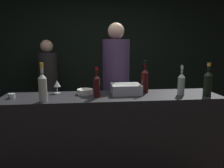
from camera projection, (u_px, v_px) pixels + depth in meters
wall_back_chalkboard at (101, 53)px, 4.25m from camera, size 6.40×0.06×2.80m
bar_counter at (112, 140)px, 2.42m from camera, size 2.32×0.54×1.01m
ice_bin_with_bottles at (126, 88)px, 2.41m from camera, size 0.32×0.26×0.12m
bowl_white at (85, 91)px, 2.39m from camera, size 0.17×0.17×0.06m
wine_glass at (57, 84)px, 2.43m from camera, size 0.08×0.08×0.14m
candle_votive at (12, 96)px, 2.21m from camera, size 0.07×0.07×0.05m
white_wine_bottle at (181, 83)px, 2.34m from camera, size 0.07×0.07×0.32m
rose_wine_bottle at (43, 86)px, 2.05m from camera, size 0.08×0.08×0.37m
red_wine_bottle_black_foil at (145, 79)px, 2.46m from camera, size 0.08×0.08×0.36m
champagne_bottle at (208, 82)px, 2.30m from camera, size 0.08×0.08×0.35m
red_wine_bottle_tall at (97, 85)px, 2.23m from camera, size 0.07×0.07×0.31m
person_in_hoodie at (48, 82)px, 3.74m from camera, size 0.33×0.33×1.63m
person_blond_tee at (116, 84)px, 2.91m from camera, size 0.35×0.35×1.83m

